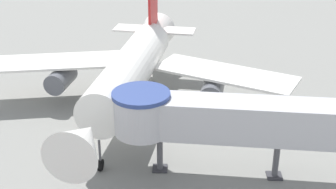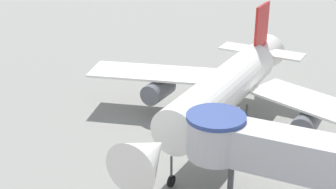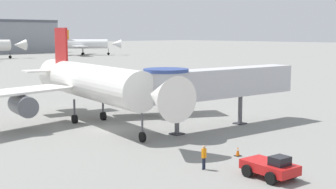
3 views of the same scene
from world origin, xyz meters
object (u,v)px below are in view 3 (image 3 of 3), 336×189
object	(u,v)px
jet_bridge	(212,83)
background_jet_orange_tail	(86,44)
traffic_cone_starboard_wing	(180,110)
ground_crew_marshaller	(204,156)
traffic_cone_near_nose	(238,151)
pushback_tug_red	(271,167)
main_airplane	(95,84)

from	to	relation	value
jet_bridge	background_jet_orange_tail	size ratio (longest dim) A/B	0.74
traffic_cone_starboard_wing	ground_crew_marshaller	bearing A→B (deg)	-129.44
traffic_cone_near_nose	background_jet_orange_tail	size ratio (longest dim) A/B	0.03
traffic_cone_starboard_wing	traffic_cone_near_nose	distance (m)	19.91
jet_bridge	background_jet_orange_tail	world-z (taller)	background_jet_orange_tail
traffic_cone_starboard_wing	traffic_cone_near_nose	xyz separation A→B (m)	(-10.14, -17.13, 0.03)
traffic_cone_near_nose	ground_crew_marshaller	size ratio (longest dim) A/B	0.44
pushback_tug_red	traffic_cone_near_nose	bearing A→B (deg)	66.19
pushback_tug_red	background_jet_orange_tail	xyz separation A→B (m)	(83.16, 152.96, 3.94)
pushback_tug_red	traffic_cone_near_nose	size ratio (longest dim) A/B	5.04
main_airplane	background_jet_orange_tail	xyz separation A→B (m)	(81.50, 130.02, 0.47)
jet_bridge	traffic_cone_near_nose	distance (m)	11.22
traffic_cone_starboard_wing	pushback_tug_red	bearing A→B (deg)	-120.22
traffic_cone_starboard_wing	ground_crew_marshaller	distance (m)	23.11
pushback_tug_red	ground_crew_marshaller	bearing A→B (deg)	117.94
traffic_cone_near_nose	background_jet_orange_tail	world-z (taller)	background_jet_orange_tail
traffic_cone_near_nose	background_jet_orange_tail	bearing A→B (deg)	61.48
main_airplane	jet_bridge	distance (m)	12.06
background_jet_orange_tail	traffic_cone_near_nose	bearing A→B (deg)	-170.85
traffic_cone_starboard_wing	ground_crew_marshaller	size ratio (longest dim) A/B	0.41
pushback_tug_red	traffic_cone_starboard_wing	xyz separation A→B (m)	(12.87, 22.09, -0.42)
pushback_tug_red	main_airplane	bearing A→B (deg)	90.85
ground_crew_marshaller	jet_bridge	bearing A→B (deg)	36.41
jet_bridge	ground_crew_marshaller	xyz separation A→B (m)	(-10.75, -9.07, -3.52)
main_airplane	jet_bridge	xyz separation A→B (m)	(7.28, -9.61, 0.29)
pushback_tug_red	traffic_cone_starboard_wing	distance (m)	25.57
jet_bridge	background_jet_orange_tail	xyz separation A→B (m)	(74.22, 139.63, 0.18)
ground_crew_marshaller	traffic_cone_near_nose	bearing A→B (deg)	5.07
pushback_tug_red	background_jet_orange_tail	bearing A→B (deg)	66.46
traffic_cone_near_nose	traffic_cone_starboard_wing	bearing A→B (deg)	59.38
traffic_cone_starboard_wing	main_airplane	bearing A→B (deg)	175.68
jet_bridge	main_airplane	bearing A→B (deg)	132.09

